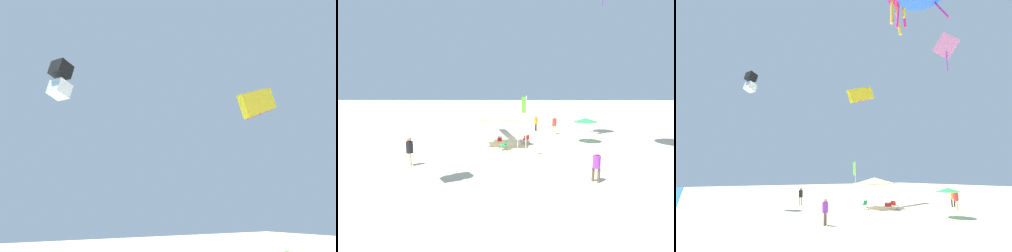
{
  "view_description": "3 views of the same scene",
  "coord_description": "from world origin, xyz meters",
  "views": [
    {
      "loc": [
        -12.81,
        18.61,
        5.94
      ],
      "look_at": [
        -0.89,
        11.05,
        9.23
      ],
      "focal_mm": 38.39,
      "sensor_mm": 36.0,
      "label": 1
    },
    {
      "loc": [
        -1.09,
        23.5,
        5.09
      ],
      "look_at": [
        -0.93,
        2.26,
        1.64
      ],
      "focal_mm": 27.43,
      "sensor_mm": 36.0,
      "label": 2
    },
    {
      "loc": [
        -20.5,
        18.26,
        3.11
      ],
      "look_at": [
        -0.89,
        6.17,
        7.7
      ],
      "focal_mm": 26.54,
      "sensor_mm": 36.0,
      "label": 3
    }
  ],
  "objects": [
    {
      "name": "ground",
      "position": [
        0.0,
        0.0,
        -0.05
      ],
      "size": [
        120.0,
        120.0,
        0.1
      ],
      "primitive_type": "cube",
      "color": "beige"
    },
    {
      "name": "canopy_tent",
      "position": [
        -0.47,
        2.29,
        2.56
      ],
      "size": [
        3.63,
        3.54,
        2.9
      ],
      "rotation": [
        0.0,
        0.0,
        -0.13
      ],
      "color": "#B7B7BC",
      "rests_on": "ground"
    },
    {
      "name": "beach_umbrella",
      "position": [
        -7.91,
        1.12,
        2.02
      ],
      "size": [
        2.07,
        2.06,
        2.22
      ],
      "color": "silver",
      "rests_on": "ground"
    },
    {
      "name": "folding_chair_near_cooler",
      "position": [
        -2.64,
        1.8,
        0.47
      ],
      "size": [
        0.69,
        0.76,
        0.82
      ],
      "rotation": [
        0.0,
        0.0,
        0.32
      ],
      "color": "black",
      "rests_on": "ground"
    },
    {
      "name": "folding_chair_left_of_tent",
      "position": [
        -0.82,
        3.93,
        0.47
      ],
      "size": [
        0.71,
        0.63,
        0.82
      ],
      "rotation": [
        0.0,
        0.0,
        1.76
      ],
      "color": "black",
      "rests_on": "ground"
    },
    {
      "name": "cooler_box",
      "position": [
        -0.32,
        0.52,
        0.2
      ],
      "size": [
        0.46,
        0.65,
        0.4
      ],
      "color": "red",
      "rests_on": "ground"
    },
    {
      "name": "banner_flag",
      "position": [
        -2.3,
        5.92,
        2.6
      ],
      "size": [
        0.36,
        0.06,
        4.34
      ],
      "color": "silver",
      "rests_on": "ground"
    },
    {
      "name": "person_far_stroller",
      "position": [
        -5.89,
        -2.76,
        1.1
      ],
      "size": [
        0.45,
        0.45,
        1.87
      ],
      "rotation": [
        0.0,
        0.0,
        2.36
      ],
      "color": "#C6B28C",
      "rests_on": "ground"
    },
    {
      "name": "person_kite_handler",
      "position": [
        5.09,
        7.88,
        1.08
      ],
      "size": [
        0.44,
        0.46,
        1.84
      ],
      "rotation": [
        0.0,
        0.0,
        5.15
      ],
      "color": "#C6B28C",
      "rests_on": "ground"
    },
    {
      "name": "person_near_umbrella",
      "position": [
        -4.19,
        -4.68,
        0.99
      ],
      "size": [
        0.4,
        0.44,
        1.69
      ],
      "rotation": [
        0.0,
        0.0,
        1.27
      ],
      "color": "black",
      "rests_on": "ground"
    },
    {
      "name": "person_watching_sky",
      "position": [
        -5.73,
        10.56,
        1.0
      ],
      "size": [
        0.4,
        0.4,
        1.7
      ],
      "rotation": [
        0.0,
        0.0,
        2.44
      ],
      "color": "brown",
      "rests_on": "ground"
    },
    {
      "name": "kite_diamond_pink",
      "position": [
        -8.8,
        1.1,
        13.59
      ],
      "size": [
        2.39,
        0.5,
        3.46
      ],
      "rotation": [
        0.0,
        0.0,
        0.06
      ],
      "color": "pink"
    },
    {
      "name": "kite_parafoil_yellow",
      "position": [
        3.81,
        0.72,
        13.08
      ],
      "size": [
        2.13,
        5.39,
        3.34
      ],
      "rotation": [
        0.0,
        0.0,
        1.93
      ],
      "color": "yellow"
    },
    {
      "name": "kite_box_black",
      "position": [
        6.44,
        13.54,
        13.03
      ],
      "size": [
        1.33,
        1.42,
        2.19
      ],
      "rotation": [
        0.0,
        0.0,
        0.45
      ],
      "color": "black"
    }
  ]
}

